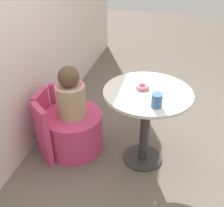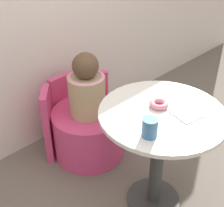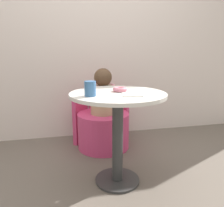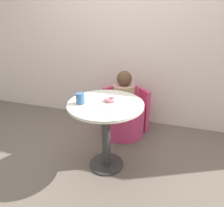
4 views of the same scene
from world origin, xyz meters
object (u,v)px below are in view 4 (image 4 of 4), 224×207
(round_table, at_px, (106,120))
(tub_chair, at_px, (123,120))
(donut, at_px, (110,100))
(cup, at_px, (80,98))
(child_figure, at_px, (124,92))

(round_table, distance_m, tub_chair, 0.76)
(donut, distance_m, cup, 0.28)
(tub_chair, xyz_separation_m, donut, (0.02, -0.63, 0.55))
(tub_chair, xyz_separation_m, cup, (-0.23, -0.76, 0.59))
(round_table, xyz_separation_m, donut, (0.03, 0.05, 0.20))
(donut, bearing_deg, cup, -151.07)
(round_table, height_order, child_figure, child_figure)
(tub_chair, height_order, cup, cup)
(child_figure, bearing_deg, cup, -106.47)
(cup, bearing_deg, donut, 28.93)
(child_figure, distance_m, cup, 0.81)
(tub_chair, xyz_separation_m, child_figure, (-0.00, 0.00, 0.40))
(child_figure, bearing_deg, tub_chair, 0.00)
(tub_chair, bearing_deg, cup, -106.47)
(donut, relative_size, cup, 1.08)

